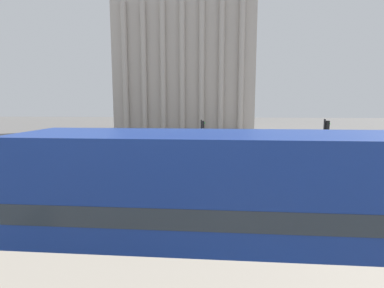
{
  "coord_description": "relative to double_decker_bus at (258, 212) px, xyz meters",
  "views": [
    {
      "loc": [
        -0.86,
        -2.56,
        4.89
      ],
      "look_at": [
        -2.35,
        15.38,
        2.41
      ],
      "focal_mm": 28.0,
      "sensor_mm": 36.0,
      "label": 1
    }
  ],
  "objects": [
    {
      "name": "pedestrian_olive",
      "position": [
        6.37,
        26.08,
        -1.3
      ],
      "size": [
        0.32,
        0.32,
        1.8
      ],
      "rotation": [
        0.0,
        0.0,
        3.1
      ],
      "color": "#282B33",
      "rests_on": "ground_plane"
    },
    {
      "name": "double_decker_bus",
      "position": [
        0.0,
        0.0,
        0.0
      ],
      "size": [
        11.2,
        2.68,
        4.2
      ],
      "rotation": [
        0.0,
        0.0,
        -0.08
      ],
      "color": "black",
      "rests_on": "ground_plane"
    },
    {
      "name": "traffic_light_near",
      "position": [
        5.07,
        6.09,
        0.02
      ],
      "size": [
        0.42,
        0.24,
        3.6
      ],
      "color": "black",
      "rests_on": "ground_plane"
    },
    {
      "name": "pedestrian_grey",
      "position": [
        8.07,
        26.07,
        -1.34
      ],
      "size": [
        0.32,
        0.32,
        1.73
      ],
      "rotation": [
        0.0,
        0.0,
        4.56
      ],
      "color": "#282B33",
      "rests_on": "ground_plane"
    },
    {
      "name": "plaza_building_left",
      "position": [
        -6.63,
        47.25,
        10.21
      ],
      "size": [
        24.01,
        11.24,
        25.14
      ],
      "color": "#BCB2A8",
      "rests_on": "ground_plane"
    },
    {
      "name": "car_white",
      "position": [
        8.67,
        23.06,
        -1.64
      ],
      "size": [
        4.2,
        1.93,
        1.35
      ],
      "rotation": [
        0.0,
        0.0,
        2.83
      ],
      "color": "black",
      "rests_on": "ground_plane"
    },
    {
      "name": "traffic_light_far",
      "position": [
        -2.39,
        21.74,
        -0.18
      ],
      "size": [
        0.42,
        0.24,
        3.29
      ],
      "color": "black",
      "rests_on": "ground_plane"
    },
    {
      "name": "pedestrian_red",
      "position": [
        5.05,
        12.28,
        -1.42
      ],
      "size": [
        0.32,
        0.32,
        1.61
      ],
      "rotation": [
        0.0,
        0.0,
        2.65
      ],
      "color": "#282B33",
      "rests_on": "ground_plane"
    },
    {
      "name": "traffic_light_mid",
      "position": [
        6.04,
        13.17,
        0.17
      ],
      "size": [
        0.42,
        0.24,
        3.85
      ],
      "color": "black",
      "rests_on": "ground_plane"
    },
    {
      "name": "pedestrian_black",
      "position": [
        2.07,
        28.91,
        -1.35
      ],
      "size": [
        0.32,
        0.32,
        1.72
      ],
      "rotation": [
        0.0,
        0.0,
        2.91
      ],
      "color": "#282B33",
      "rests_on": "ground_plane"
    },
    {
      "name": "car_navy",
      "position": [
        -5.85,
        19.07,
        -1.64
      ],
      "size": [
        4.2,
        1.93,
        1.35
      ],
      "rotation": [
        0.0,
        0.0,
        5.07
      ],
      "color": "black",
      "rests_on": "ground_plane"
    }
  ]
}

